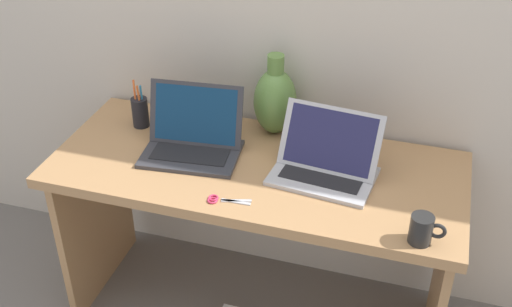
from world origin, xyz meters
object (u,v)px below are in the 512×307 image
object	(u,v)px
laptop_right	(326,159)
coffee_mug	(422,229)
scissors	(221,200)
laptop_left	(193,135)
green_vase	(275,100)
pen_cup	(140,111)

from	to	relation	value
laptop_right	coffee_mug	distance (m)	0.44
coffee_mug	scissors	world-z (taller)	coffee_mug
laptop_left	green_vase	xyz separation A→B (m)	(0.25, 0.22, 0.07)
green_vase	coffee_mug	xyz separation A→B (m)	(0.59, -0.50, -0.09)
green_vase	laptop_right	bearing A→B (deg)	-42.46
scissors	laptop_right	bearing A→B (deg)	40.74
pen_cup	green_vase	bearing A→B (deg)	12.19
laptop_right	scissors	xyz separation A→B (m)	(-0.30, -0.25, -0.06)
laptop_right	green_vase	size ratio (longest dim) A/B	1.17
laptop_left	scissors	xyz separation A→B (m)	(0.20, -0.26, -0.06)
green_vase	coffee_mug	world-z (taller)	green_vase
laptop_right	coffee_mug	bearing A→B (deg)	-38.04
laptop_left	scissors	distance (m)	0.34
laptop_left	green_vase	bearing A→B (deg)	41.18
green_vase	pen_cup	distance (m)	0.53
coffee_mug	scissors	size ratio (longest dim) A/B	0.74
pen_cup	scissors	distance (m)	0.60
laptop_left	coffee_mug	world-z (taller)	laptop_left
coffee_mug	scissors	xyz separation A→B (m)	(-0.64, 0.02, -0.04)
green_vase	scissors	world-z (taller)	green_vase
laptop_left	pen_cup	bearing A→B (deg)	158.03
coffee_mug	laptop_left	bearing A→B (deg)	161.59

